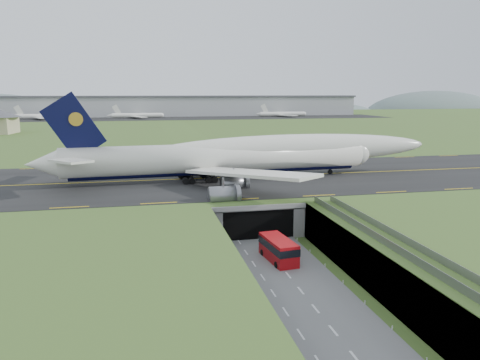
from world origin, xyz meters
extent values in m
plane|color=#456026|center=(0.00, 0.00, 0.00)|extent=(900.00, 900.00, 0.00)
cube|color=gray|center=(0.00, 0.00, 3.00)|extent=(800.00, 800.00, 6.00)
cube|color=slate|center=(0.00, -7.50, 0.10)|extent=(12.00, 75.00, 0.20)
cube|color=black|center=(0.00, 33.00, 6.09)|extent=(800.00, 44.00, 0.18)
cube|color=gray|center=(0.00, 19.00, 5.50)|extent=(16.00, 22.00, 1.00)
cube|color=gray|center=(-7.00, 19.00, 3.00)|extent=(2.00, 22.00, 6.00)
cube|color=gray|center=(7.00, 19.00, 3.00)|extent=(2.00, 22.00, 6.00)
cube|color=black|center=(0.00, 14.00, 2.50)|extent=(12.00, 12.00, 5.00)
cube|color=#A8A8A3|center=(0.00, 7.95, 5.60)|extent=(17.00, 0.50, 0.80)
cube|color=#A8A8A3|center=(11.00, -18.50, 5.80)|extent=(3.00, 53.00, 0.50)
cube|color=gray|center=(9.60, -18.50, 6.55)|extent=(0.06, 53.00, 1.00)
cube|color=gray|center=(12.40, -18.50, 6.55)|extent=(0.06, 53.00, 1.00)
cylinder|color=#A8A8A3|center=(11.00, -28.00, 2.80)|extent=(0.90, 0.90, 5.60)
cylinder|color=#A8A8A3|center=(11.00, -16.00, 2.80)|extent=(0.90, 0.90, 5.60)
cylinder|color=#A8A8A3|center=(11.00, -4.00, 2.80)|extent=(0.90, 0.90, 5.60)
cylinder|color=white|center=(-2.62, 30.76, 10.81)|extent=(63.18, 9.62, 5.92)
sphere|color=white|center=(28.80, 32.61, 10.81)|extent=(6.14, 6.14, 5.81)
cone|color=white|center=(-36.80, 28.74, 10.81)|extent=(6.80, 6.00, 5.63)
ellipsoid|color=white|center=(14.35, 31.76, 12.14)|extent=(63.27, 9.15, 6.22)
ellipsoid|color=black|center=(27.88, 32.55, 11.55)|extent=(4.29, 2.83, 2.07)
cylinder|color=black|center=(-2.62, 30.76, 8.50)|extent=(59.84, 6.00, 2.49)
cube|color=white|center=(-1.64, 45.65, 9.88)|extent=(18.22, 27.70, 2.49)
cube|color=white|center=(-31.67, 36.00, 12.20)|extent=(8.03, 11.00, 0.95)
cube|color=white|center=(0.10, 16.08, 9.88)|extent=(20.67, 26.73, 2.49)
cube|color=white|center=(-30.85, 22.14, 12.20)|extent=(8.86, 10.87, 0.95)
cube|color=black|center=(-30.80, 29.10, 17.75)|extent=(11.79, 1.25, 13.10)
cylinder|color=gold|center=(-30.34, 29.12, 19.14)|extent=(2.63, 0.80, 2.59)
cylinder|color=slate|center=(-2.46, 39.57, 7.01)|extent=(4.98, 3.33, 3.05)
cylinder|color=slate|center=(-7.40, 49.02, 7.01)|extent=(4.98, 3.33, 3.05)
cylinder|color=slate|center=(-1.43, 22.02, 7.01)|extent=(4.98, 3.33, 3.05)
cylinder|color=slate|center=(-5.22, 12.06, 7.01)|extent=(4.98, 3.33, 3.05)
cylinder|color=black|center=(22.52, 32.24, 6.69)|extent=(1.04, 0.52, 1.02)
cube|color=black|center=(-6.77, 30.51, 6.83)|extent=(5.92, 6.79, 1.30)
cube|color=#B30B11|center=(0.34, -2.22, 1.81)|extent=(3.92, 8.34, 3.22)
cube|color=black|center=(0.34, -2.22, 2.45)|extent=(3.99, 8.45, 1.07)
cube|color=black|center=(0.34, -2.22, 0.47)|extent=(3.64, 7.78, 0.54)
cylinder|color=black|center=(-0.74, -5.04, 0.59)|extent=(0.49, 1.00, 0.97)
cylinder|color=black|center=(-1.36, 0.28, 0.59)|extent=(0.49, 1.00, 0.97)
cylinder|color=black|center=(2.03, -4.72, 0.59)|extent=(0.49, 1.00, 0.97)
cylinder|color=black|center=(1.41, 0.61, 0.59)|extent=(0.49, 1.00, 0.97)
cube|color=#B2B2B2|center=(0.00, 300.00, 13.50)|extent=(300.00, 22.00, 15.00)
cube|color=#4C4C51|center=(0.00, 300.00, 21.00)|extent=(302.00, 24.00, 1.20)
cube|color=black|center=(0.00, 270.00, 6.14)|extent=(320.00, 50.00, 0.08)
cylinder|color=white|center=(-83.95, 275.00, 8.18)|extent=(34.00, 3.20, 3.20)
cylinder|color=white|center=(-20.49, 275.00, 8.18)|extent=(34.00, 3.20, 3.20)
cylinder|color=white|center=(85.95, 275.00, 8.18)|extent=(34.00, 3.20, 3.20)
ellipsoid|color=slate|center=(120.00, 430.00, -4.00)|extent=(260.00, 91.00, 44.00)
ellipsoid|color=slate|center=(320.00, 430.00, -4.00)|extent=(180.00, 63.00, 60.00)
camera|label=1|loc=(-18.43, -64.04, 24.12)|focal=35.00mm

